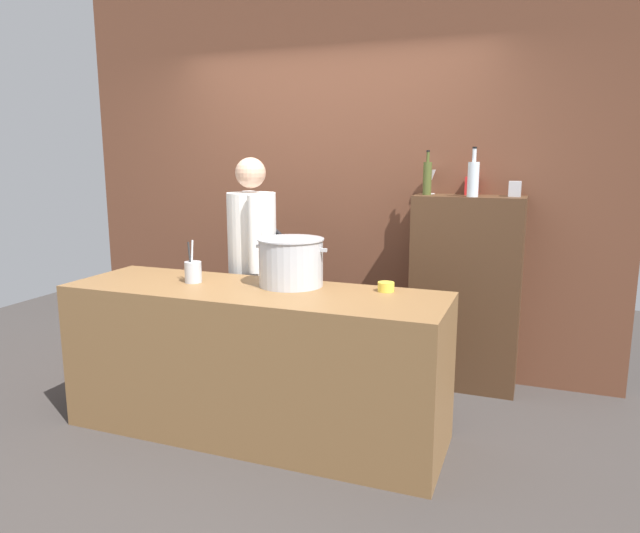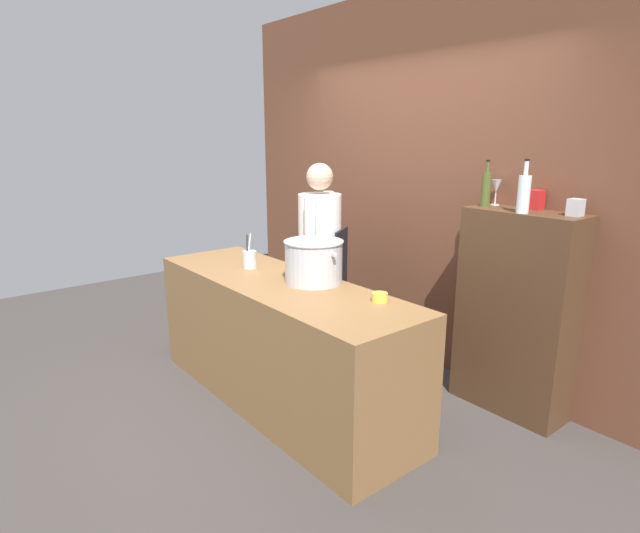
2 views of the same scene
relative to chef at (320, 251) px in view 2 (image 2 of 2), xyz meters
name	(u,v)px [view 2 (image 2 of 2)]	position (x,y,z in m)	size (l,w,h in m)	color
ground_plane	(281,399)	(0.32, -0.62, -0.96)	(8.00, 8.00, 0.00)	#383330
brick_back_panel	(418,181)	(0.32, 0.78, 0.54)	(4.40, 0.10, 3.00)	brown
prep_counter	(280,342)	(0.32, -0.62, -0.51)	(2.29, 0.70, 0.90)	brown
bar_cabinet	(516,314)	(1.41, 0.57, -0.27)	(0.76, 0.32, 1.40)	#472D1C
chef	(320,251)	(0.00, 0.00, 0.00)	(0.41, 0.46, 1.66)	black
stockpot_large	(314,262)	(0.49, -0.46, 0.08)	(0.46, 0.40, 0.29)	#B7BABF
utensil_crock	(250,259)	(-0.11, -0.59, 0.00)	(0.10, 0.10, 0.26)	#B7BABF
butter_jar	(380,297)	(1.07, -0.41, -0.04)	(0.10, 0.10, 0.05)	yellow
wine_bottle_olive	(486,188)	(1.11, 0.55, 0.55)	(0.06, 0.06, 0.31)	#475123
wine_bottle_clear	(524,193)	(1.43, 0.46, 0.56)	(0.08, 0.08, 0.33)	silver
wine_glass_tall	(496,187)	(1.12, 0.66, 0.55)	(0.07, 0.07, 0.18)	silver
spice_tin_red	(535,200)	(1.41, 0.67, 0.50)	(0.09, 0.09, 0.13)	red
spice_tin_silver	(576,207)	(1.70, 0.60, 0.48)	(0.08, 0.08, 0.10)	#B2B2B7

